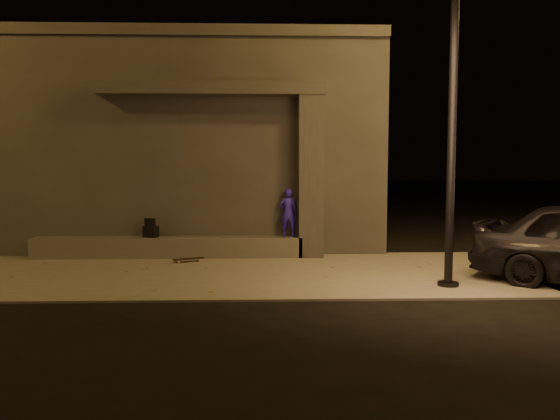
{
  "coord_description": "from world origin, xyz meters",
  "views": [
    {
      "loc": [
        0.63,
        -8.47,
        2.12
      ],
      "look_at": [
        0.96,
        2.0,
        1.24
      ],
      "focal_mm": 35.0,
      "sensor_mm": 36.0,
      "label": 1
    }
  ],
  "objects_px": {
    "column": "(311,177)",
    "skateboarder": "(288,213)",
    "backpack": "(151,231)",
    "street_lamp_0": "(454,48)",
    "skateboard": "(188,259)"
  },
  "relations": [
    {
      "from": "skateboarder",
      "to": "backpack",
      "type": "xyz_separation_m",
      "value": [
        -3.09,
        -0.0,
        -0.4
      ]
    },
    {
      "from": "column",
      "to": "skateboarder",
      "type": "bearing_deg",
      "value": 180.0
    },
    {
      "from": "column",
      "to": "backpack",
      "type": "height_order",
      "value": "column"
    },
    {
      "from": "backpack",
      "to": "street_lamp_0",
      "type": "height_order",
      "value": "street_lamp_0"
    },
    {
      "from": "column",
      "to": "skateboarder",
      "type": "xyz_separation_m",
      "value": [
        -0.5,
        0.0,
        -0.8
      ]
    },
    {
      "from": "column",
      "to": "street_lamp_0",
      "type": "distance_m",
      "value": 4.34
    },
    {
      "from": "column",
      "to": "street_lamp_0",
      "type": "bearing_deg",
      "value": -55.56
    },
    {
      "from": "backpack",
      "to": "street_lamp_0",
      "type": "relative_size",
      "value": 0.06
    },
    {
      "from": "backpack",
      "to": "column",
      "type": "bearing_deg",
      "value": 23.12
    },
    {
      "from": "skateboard",
      "to": "skateboarder",
      "type": "bearing_deg",
      "value": -5.38
    },
    {
      "from": "backpack",
      "to": "skateboard",
      "type": "bearing_deg",
      "value": -12.07
    },
    {
      "from": "column",
      "to": "backpack",
      "type": "relative_size",
      "value": 8.32
    },
    {
      "from": "skateboarder",
      "to": "street_lamp_0",
      "type": "relative_size",
      "value": 0.15
    },
    {
      "from": "skateboarder",
      "to": "skateboard",
      "type": "height_order",
      "value": "skateboarder"
    },
    {
      "from": "skateboarder",
      "to": "backpack",
      "type": "height_order",
      "value": "skateboarder"
    }
  ]
}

